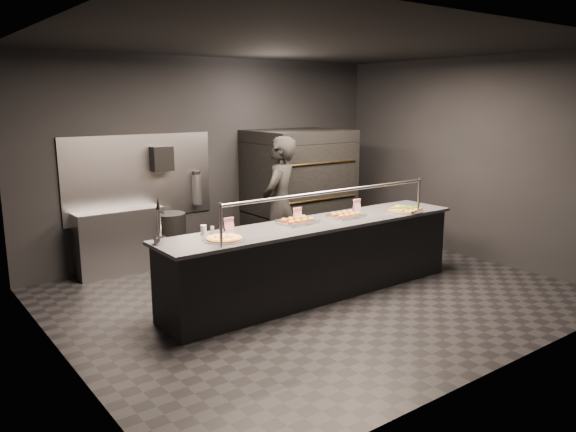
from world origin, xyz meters
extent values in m
plane|color=black|center=(0.00, 0.00, 0.00)|extent=(6.00, 6.00, 0.00)
plane|color=black|center=(0.00, 0.00, 3.00)|extent=(6.00, 6.00, 0.00)
cube|color=black|center=(0.00, 2.50, 1.50)|extent=(6.00, 0.04, 3.00)
cube|color=black|center=(0.00, -2.50, 1.50)|extent=(6.00, 0.04, 3.00)
cube|color=black|center=(-3.00, 0.00, 1.50)|extent=(0.04, 5.00, 3.00)
cube|color=black|center=(3.00, 0.00, 1.50)|extent=(0.04, 5.00, 3.00)
cube|color=#99999E|center=(-1.20, 2.48, 1.30)|extent=(2.20, 0.02, 1.20)
cube|color=black|center=(0.00, 0.00, 0.44)|extent=(4.00, 0.70, 0.88)
cube|color=#323236|center=(0.00, 0.00, 0.90)|extent=(4.10, 0.78, 0.04)
cylinder|color=#99999E|center=(-1.50, -0.30, 1.15)|extent=(0.03, 0.03, 0.45)
cylinder|color=#99999E|center=(1.50, -0.30, 1.15)|extent=(0.03, 0.03, 0.45)
cylinder|color=#99999E|center=(0.00, -0.30, 1.34)|extent=(3.00, 0.04, 0.04)
cube|color=black|center=(1.20, 1.90, 0.30)|extent=(1.50, 1.15, 0.60)
cube|color=black|center=(1.20, 1.90, 0.90)|extent=(1.50, 1.20, 0.55)
cube|color=black|center=(1.20, 1.90, 1.45)|extent=(1.50, 1.20, 0.55)
cube|color=black|center=(1.20, 1.90, 1.82)|extent=(1.50, 1.20, 0.18)
cylinder|color=gold|center=(1.20, 1.28, 0.90)|extent=(1.30, 0.02, 0.02)
cylinder|color=gold|center=(1.20, 1.28, 1.45)|extent=(1.30, 0.02, 0.02)
cube|color=#99999E|center=(-1.60, 2.32, 0.45)|extent=(1.20, 0.35, 0.90)
cube|color=black|center=(-0.90, 2.39, 1.55)|extent=(0.30, 0.20, 0.35)
cylinder|color=#B2B2B7|center=(-0.35, 2.40, 1.05)|extent=(0.14, 0.14, 0.45)
cube|color=black|center=(-0.35, 2.40, 1.30)|extent=(0.10, 0.06, 0.06)
cylinder|color=silver|center=(-1.95, 0.18, 0.96)|extent=(0.13, 0.13, 0.07)
cylinder|color=silver|center=(-1.95, 0.18, 1.12)|extent=(0.05, 0.05, 0.32)
cylinder|color=silver|center=(-1.95, 0.11, 1.26)|extent=(0.02, 0.09, 0.02)
cone|color=black|center=(-1.95, 0.18, 1.34)|extent=(0.05, 0.05, 0.13)
cylinder|color=silver|center=(-1.34, -0.08, 0.93)|extent=(0.44, 0.44, 0.01)
cylinder|color=#D18A43|center=(-1.34, -0.08, 0.94)|extent=(0.38, 0.38, 0.02)
cylinder|color=#E7C44B|center=(-1.34, -0.08, 0.95)|extent=(0.34, 0.34, 0.01)
cube|color=silver|center=(-0.20, 0.11, 0.93)|extent=(0.49, 0.40, 0.02)
ellipsoid|color=#BC8128|center=(-0.35, 0.04, 0.96)|extent=(0.08, 0.08, 0.05)
ellipsoid|color=#BC8128|center=(-0.35, 0.19, 0.96)|extent=(0.08, 0.08, 0.05)
ellipsoid|color=#BC8128|center=(-0.25, 0.04, 0.96)|extent=(0.08, 0.08, 0.05)
ellipsoid|color=#BC8128|center=(-0.25, 0.19, 0.96)|extent=(0.08, 0.08, 0.05)
ellipsoid|color=#BC8128|center=(-0.15, 0.04, 0.96)|extent=(0.08, 0.08, 0.05)
ellipsoid|color=#BC8128|center=(-0.15, 0.19, 0.96)|extent=(0.08, 0.08, 0.05)
ellipsoid|color=#BC8128|center=(-0.05, 0.04, 0.96)|extent=(0.08, 0.08, 0.05)
ellipsoid|color=#BC8128|center=(-0.05, 0.19, 0.96)|extent=(0.08, 0.08, 0.05)
cube|color=silver|center=(0.50, 0.02, 0.93)|extent=(0.47, 0.38, 0.02)
ellipsoid|color=#BC8128|center=(0.36, -0.05, 0.96)|extent=(0.08, 0.08, 0.05)
ellipsoid|color=#BC8128|center=(0.36, 0.09, 0.96)|extent=(0.08, 0.08, 0.05)
ellipsoid|color=#BC8128|center=(0.45, -0.05, 0.96)|extent=(0.08, 0.08, 0.05)
ellipsoid|color=#BC8128|center=(0.45, 0.09, 0.96)|extent=(0.08, 0.08, 0.05)
ellipsoid|color=#BC8128|center=(0.55, -0.05, 0.96)|extent=(0.08, 0.08, 0.05)
ellipsoid|color=#BC8128|center=(0.55, 0.09, 0.96)|extent=(0.08, 0.08, 0.05)
ellipsoid|color=#BC8128|center=(0.64, -0.05, 0.96)|extent=(0.08, 0.08, 0.05)
ellipsoid|color=#BC8128|center=(0.64, 0.09, 0.96)|extent=(0.08, 0.08, 0.05)
cylinder|color=silver|center=(1.40, -0.15, 0.93)|extent=(0.49, 0.49, 0.01)
cube|color=#D18A43|center=(1.40, -0.15, 0.94)|extent=(0.48, 0.46, 0.02)
cube|color=#E7C44B|center=(1.40, -0.15, 0.95)|extent=(0.46, 0.43, 0.01)
cube|color=#378224|center=(1.40, -0.15, 0.96)|extent=(0.43, 0.40, 0.01)
cylinder|color=silver|center=(-1.40, 0.26, 0.97)|extent=(0.06, 0.06, 0.11)
cylinder|color=silver|center=(-1.29, 0.26, 0.96)|extent=(0.05, 0.05, 0.09)
cube|color=white|center=(-1.06, 0.28, 1.00)|extent=(0.12, 0.04, 0.15)
cube|color=white|center=(-0.08, 0.28, 1.00)|extent=(0.12, 0.04, 0.15)
cube|color=white|center=(0.94, 0.28, 1.00)|extent=(0.12, 0.04, 0.15)
cylinder|color=black|center=(-0.90, 2.22, 0.39)|extent=(0.47, 0.47, 0.78)
imported|color=black|center=(0.24, 1.09, 0.95)|extent=(0.83, 0.75, 1.89)
camera|label=1|loc=(-4.25, -5.10, 2.38)|focal=35.00mm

